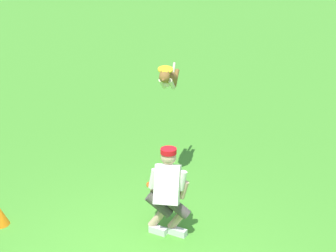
{
  "coord_description": "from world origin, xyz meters",
  "views": [
    {
      "loc": [
        -3.29,
        5.0,
        4.21
      ],
      "look_at": [
        0.45,
        -1.59,
        1.29
      ],
      "focal_mm": 58.25,
      "sensor_mm": 36.0,
      "label": 1
    }
  ],
  "objects_px": {
    "frisbee_flying": "(165,69)",
    "frisbee_held": "(155,185)",
    "person": "(168,190)",
    "dog": "(169,79)"
  },
  "relations": [
    {
      "from": "frisbee_flying",
      "to": "frisbee_held",
      "type": "height_order",
      "value": "frisbee_flying"
    },
    {
      "from": "person",
      "to": "frisbee_flying",
      "type": "bearing_deg",
      "value": 10.21
    },
    {
      "from": "person",
      "to": "frisbee_held",
      "type": "height_order",
      "value": "person"
    },
    {
      "from": "person",
      "to": "frisbee_flying",
      "type": "height_order",
      "value": "frisbee_flying"
    },
    {
      "from": "frisbee_flying",
      "to": "frisbee_held",
      "type": "xyz_separation_m",
      "value": [
        -0.55,
        1.27,
        -1.34
      ]
    },
    {
      "from": "person",
      "to": "frisbee_held",
      "type": "distance_m",
      "value": 0.4
    },
    {
      "from": "dog",
      "to": "frisbee_held",
      "type": "relative_size",
      "value": 4.11
    },
    {
      "from": "dog",
      "to": "frisbee_flying",
      "type": "relative_size",
      "value": 3.96
    },
    {
      "from": "person",
      "to": "frisbee_held",
      "type": "xyz_separation_m",
      "value": [
        0.33,
        -0.2,
        -0.09
      ]
    },
    {
      "from": "person",
      "to": "dog",
      "type": "distance_m",
      "value": 2.17
    }
  ]
}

